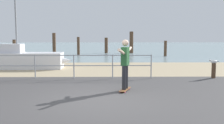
# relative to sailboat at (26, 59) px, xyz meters

# --- Properties ---
(ground_plane) EXTENTS (24.00, 10.00, 0.04)m
(ground_plane) POSITION_rel_sailboat_xyz_m (4.36, -8.00, -0.53)
(ground_plane) COLOR #474444
(ground_plane) RESTS_ON ground
(beach_strip) EXTENTS (24.00, 6.00, 0.04)m
(beach_strip) POSITION_rel_sailboat_xyz_m (4.36, 0.00, -0.53)
(beach_strip) COLOR tan
(beach_strip) RESTS_ON ground
(sea_surface) EXTENTS (72.00, 50.00, 0.04)m
(sea_surface) POSITION_rel_sailboat_xyz_m (4.36, 28.00, -0.53)
(sea_surface) COLOR #849EA3
(sea_surface) RESTS_ON ground
(railing_fence) EXTENTS (10.04, 0.05, 1.05)m
(railing_fence) POSITION_rel_sailboat_xyz_m (1.50, -3.40, 0.17)
(railing_fence) COLOR #9EA0A5
(railing_fence) RESTS_ON ground
(sailboat) EXTENTS (4.99, 1.56, 5.70)m
(sailboat) POSITION_rel_sailboat_xyz_m (0.00, 0.00, 0.00)
(sailboat) COLOR silver
(sailboat) RESTS_ON ground
(skateboard) EXTENTS (0.46, 0.82, 0.08)m
(skateboard) POSITION_rel_sailboat_xyz_m (5.21, -5.88, -0.46)
(skateboard) COLOR brown
(skateboard) RESTS_ON ground
(skateboarder) EXTENTS (0.57, 1.39, 1.65)m
(skateboarder) POSITION_rel_sailboat_xyz_m (5.21, -5.88, 0.49)
(skateboarder) COLOR #26262B
(skateboarder) RESTS_ON skateboard
(bollard_short) EXTENTS (0.18, 0.18, 0.66)m
(bollard_short) POSITION_rel_sailboat_xyz_m (9.24, -3.37, -0.19)
(bollard_short) COLOR #513826
(bollard_short) RESTS_ON ground
(seagull) EXTENTS (0.48, 0.21, 0.18)m
(seagull) POSITION_rel_sailboat_xyz_m (9.22, -3.37, 0.22)
(seagull) COLOR white
(seagull) RESTS_ON bollard_short
(groyne_post_0) EXTENTS (0.27, 0.27, 1.51)m
(groyne_post_0) POSITION_rel_sailboat_xyz_m (-3.52, 7.86, 0.23)
(groyne_post_0) COLOR #513826
(groyne_post_0) RESTS_ON ground
(groyne_post_1) EXTENTS (0.34, 0.34, 2.12)m
(groyne_post_1) POSITION_rel_sailboat_xyz_m (-0.87, 11.62, 0.54)
(groyne_post_1) COLOR #513826
(groyne_post_1) RESTS_ON ground
(groyne_post_2) EXTENTS (0.26, 0.26, 1.73)m
(groyne_post_2) POSITION_rel_sailboat_xyz_m (1.78, 10.05, 0.34)
(groyne_post_2) COLOR #513826
(groyne_post_2) RESTS_ON ground
(groyne_post_3) EXTENTS (0.34, 0.34, 1.64)m
(groyne_post_3) POSITION_rel_sailboat_xyz_m (4.43, 12.47, 0.29)
(groyne_post_3) COLOR #513826
(groyne_post_3) RESTS_ON ground
(groyne_post_4) EXTENTS (0.40, 0.40, 2.27)m
(groyne_post_4) POSITION_rel_sailboat_xyz_m (7.08, 12.38, 0.61)
(groyne_post_4) COLOR #513826
(groyne_post_4) RESTS_ON ground
(groyne_post_5) EXTENTS (0.25, 0.25, 1.40)m
(groyne_post_5) POSITION_rel_sailboat_xyz_m (9.73, 8.17, 0.18)
(groyne_post_5) COLOR #513826
(groyne_post_5) RESTS_ON ground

